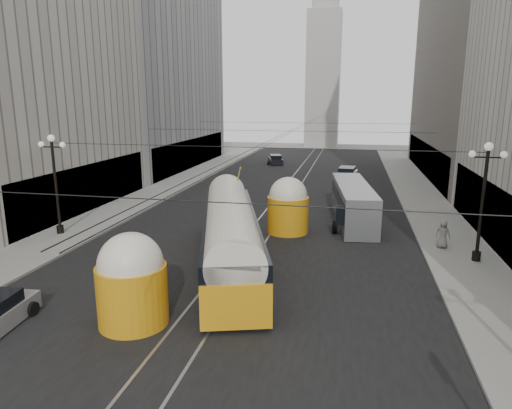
% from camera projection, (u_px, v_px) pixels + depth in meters
% --- Properties ---
extents(road, '(20.00, 85.00, 0.02)m').
position_uv_depth(road, '(284.00, 198.00, 41.04)').
color(road, black).
rests_on(road, ground).
extents(sidewalk_left, '(4.00, 72.00, 0.15)m').
position_uv_depth(sidewalk_left, '(174.00, 185.00, 46.77)').
color(sidewalk_left, gray).
rests_on(sidewalk_left, ground).
extents(sidewalk_right, '(4.00, 72.00, 0.15)m').
position_uv_depth(sidewalk_right, '(419.00, 195.00, 41.95)').
color(sidewalk_right, gray).
rests_on(sidewalk_right, ground).
extents(rail_left, '(0.12, 85.00, 0.04)m').
position_uv_depth(rail_left, '(276.00, 197.00, 41.19)').
color(rail_left, gray).
rests_on(rail_left, ground).
extents(rail_right, '(0.12, 85.00, 0.04)m').
position_uv_depth(rail_right, '(293.00, 198.00, 40.89)').
color(rail_right, gray).
rests_on(rail_right, ground).
extents(building_left_far, '(12.60, 28.60, 28.60)m').
position_uv_depth(building_left_far, '(145.00, 53.00, 56.61)').
color(building_left_far, '#999999').
rests_on(building_left_far, ground).
extents(building_right_far, '(12.60, 32.60, 32.60)m').
position_uv_depth(building_right_far, '(495.00, 25.00, 48.13)').
color(building_right_far, '#514C47').
rests_on(building_right_far, ground).
extents(distant_tower, '(6.00, 6.00, 31.36)m').
position_uv_depth(distant_tower, '(324.00, 64.00, 82.95)').
color(distant_tower, '#B2AFA8').
rests_on(distant_tower, ground).
extents(lamppost_left_mid, '(1.86, 0.44, 6.37)m').
position_uv_depth(lamppost_left_mid, '(55.00, 179.00, 28.90)').
color(lamppost_left_mid, black).
rests_on(lamppost_left_mid, sidewalk_left).
extents(lamppost_right_mid, '(1.86, 0.44, 6.37)m').
position_uv_depth(lamppost_right_mid, '(483.00, 195.00, 23.84)').
color(lamppost_right_mid, black).
rests_on(lamppost_right_mid, sidewalk_right).
extents(catenary, '(25.00, 72.00, 0.23)m').
position_uv_depth(catenary, '(285.00, 133.00, 38.73)').
color(catenary, black).
rests_on(catenary, ground).
extents(streetcar, '(6.90, 16.58, 3.77)m').
position_uv_depth(streetcar, '(230.00, 233.00, 23.83)').
color(streetcar, orange).
rests_on(streetcar, ground).
extents(city_bus, '(3.48, 10.83, 2.70)m').
position_uv_depth(city_bus, '(353.00, 201.00, 32.93)').
color(city_bus, gray).
rests_on(city_bus, ground).
extents(sedan_white_far, '(2.36, 4.70, 1.43)m').
position_uv_depth(sedan_white_far, '(347.00, 174.00, 49.98)').
color(sedan_white_far, white).
rests_on(sedan_white_far, ground).
extents(sedan_dark_far, '(2.69, 4.28, 1.26)m').
position_uv_depth(sedan_dark_far, '(275.00, 160.00, 62.39)').
color(sedan_dark_far, black).
rests_on(sedan_dark_far, ground).
extents(pedestrian_sidewalk_right, '(0.95, 0.77, 1.69)m').
position_uv_depth(pedestrian_sidewalk_right, '(443.00, 234.00, 26.60)').
color(pedestrian_sidewalk_right, gray).
rests_on(pedestrian_sidewalk_right, sidewalk_right).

